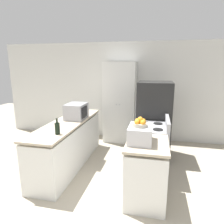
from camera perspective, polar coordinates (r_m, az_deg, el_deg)
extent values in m
plane|color=#A89E89|center=(3.11, -7.77, -26.74)|extent=(14.00, 14.00, 0.00)
cube|color=silver|center=(5.49, 3.30, 5.85)|extent=(7.00, 0.06, 2.60)
cube|color=silver|center=(4.18, -12.19, -9.23)|extent=(0.58, 2.29, 0.85)
cube|color=#B7A88E|center=(4.03, -12.52, -2.92)|extent=(0.60, 2.33, 0.04)
cube|color=silver|center=(3.14, 9.71, -17.00)|extent=(0.58, 0.78, 0.85)
cube|color=#B7A88E|center=(2.93, 10.07, -8.88)|extent=(0.60, 0.79, 0.04)
cube|color=silver|center=(5.25, 2.21, 2.67)|extent=(0.82, 0.50, 2.08)
sphere|color=#B2B2B7|center=(5.00, 1.22, 2.17)|extent=(0.03, 0.03, 0.03)
sphere|color=#B2B2B7|center=(4.99, 2.12, 2.13)|extent=(0.03, 0.03, 0.03)
cube|color=#9E9EA3|center=(3.85, 10.71, -10.55)|extent=(0.64, 0.79, 0.92)
cube|color=black|center=(3.92, 5.74, -11.80)|extent=(0.02, 0.69, 0.51)
cube|color=#9E9EA3|center=(3.68, 15.59, -3.03)|extent=(0.06, 0.75, 0.16)
cylinder|color=black|center=(3.52, 8.82, -4.69)|extent=(0.17, 0.17, 0.01)
cylinder|color=black|center=(3.88, 9.22, -3.02)|extent=(0.17, 0.17, 0.01)
cylinder|color=black|center=(3.51, 13.01, -4.90)|extent=(0.17, 0.17, 0.01)
cylinder|color=black|center=(3.87, 13.01, -3.21)|extent=(0.17, 0.17, 0.01)
cube|color=black|center=(4.49, 11.85, -2.18)|extent=(0.72, 0.73, 1.66)
cylinder|color=gray|center=(4.29, 6.76, -1.54)|extent=(0.02, 0.02, 0.91)
cube|color=#939399|center=(4.17, -10.16, 0.22)|extent=(0.37, 0.48, 0.32)
cube|color=black|center=(4.06, -7.90, -0.02)|extent=(0.01, 0.30, 0.23)
cylinder|color=black|center=(3.31, -15.35, -4.59)|extent=(0.08, 0.08, 0.19)
cylinder|color=black|center=(3.27, -15.49, -2.40)|extent=(0.03, 0.03, 0.08)
cube|color=#B2B2B7|center=(2.89, 8.11, -6.25)|extent=(0.33, 0.45, 0.24)
cube|color=black|center=(2.91, 4.75, -6.05)|extent=(0.01, 0.32, 0.14)
cylinder|color=#B2A893|center=(2.83, 8.03, -3.62)|extent=(0.21, 0.21, 0.05)
sphere|color=orange|center=(2.86, 8.90, -2.61)|extent=(0.08, 0.08, 0.08)
sphere|color=orange|center=(2.86, 7.34, -2.53)|extent=(0.08, 0.08, 0.08)
sphere|color=orange|center=(2.79, 7.18, -2.95)|extent=(0.08, 0.08, 0.08)
sphere|color=orange|center=(2.78, 8.79, -3.04)|extent=(0.08, 0.08, 0.08)
sphere|color=orange|center=(2.81, 8.08, -2.11)|extent=(0.08, 0.08, 0.08)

